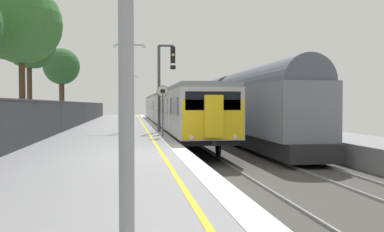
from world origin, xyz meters
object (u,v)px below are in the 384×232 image
object	(u,v)px
speed_limit_sign	(163,104)
background_tree_right	(61,68)
commuter_train_at_platform	(169,109)
signal_gantry	(163,78)
platform_lamp_mid	(130,79)
background_tree_left	(31,44)
background_tree_back	(17,26)
platform_lamp_far	(130,93)
freight_train_adjacent_track	(232,105)

from	to	relation	value
speed_limit_sign	background_tree_right	xyz separation A→B (m)	(-7.38, 14.95, 3.05)
commuter_train_at_platform	signal_gantry	xyz separation A→B (m)	(-1.48, -11.79, 2.03)
speed_limit_sign	background_tree_right	size ratio (longest dim) A/B	0.41
speed_limit_sign	commuter_train_at_platform	bearing A→B (deg)	83.41
platform_lamp_mid	background_tree_left	size ratio (longest dim) A/B	0.75
commuter_train_at_platform	background_tree_back	distance (m)	19.07
commuter_train_at_platform	platform_lamp_far	bearing A→B (deg)	107.40
commuter_train_at_platform	speed_limit_sign	distance (m)	16.08
platform_lamp_mid	background_tree_back	distance (m)	7.82
commuter_train_at_platform	platform_lamp_mid	size ratio (longest dim) A/B	7.35
freight_train_adjacent_track	platform_lamp_mid	world-z (taller)	platform_lamp_mid
commuter_train_at_platform	platform_lamp_far	world-z (taller)	platform_lamp_far
freight_train_adjacent_track	speed_limit_sign	size ratio (longest dim) A/B	10.80
freight_train_adjacent_track	commuter_train_at_platform	bearing A→B (deg)	119.87
platform_lamp_far	background_tree_right	distance (m)	13.61
platform_lamp_far	background_tree_left	size ratio (longest dim) A/B	0.69
speed_limit_sign	platform_lamp_far	xyz separation A→B (m)	(-1.67, 27.18, 1.33)
background_tree_right	background_tree_left	bearing A→B (deg)	-93.30
commuter_train_at_platform	platform_lamp_far	size ratio (longest dim) A/B	7.96
signal_gantry	platform_lamp_far	world-z (taller)	signal_gantry
freight_train_adjacent_track	background_tree_right	xyz separation A→B (m)	(-13.23, 5.95, 3.11)
platform_lamp_far	background_tree_back	size ratio (longest dim) A/B	0.68
speed_limit_sign	background_tree_left	world-z (taller)	background_tree_left
platform_lamp_mid	commuter_train_at_platform	bearing A→B (deg)	72.33
platform_lamp_far	background_tree_back	distance (m)	28.26
signal_gantry	background_tree_left	bearing A→B (deg)	164.21
speed_limit_sign	background_tree_left	distance (m)	10.89
commuter_train_at_platform	signal_gantry	world-z (taller)	signal_gantry
freight_train_adjacent_track	background_tree_left	distance (m)	14.47
freight_train_adjacent_track	background_tree_back	world-z (taller)	background_tree_back
signal_gantry	speed_limit_sign	bearing A→B (deg)	-94.95
platform_lamp_mid	platform_lamp_far	size ratio (longest dim) A/B	1.08
background_tree_right	commuter_train_at_platform	bearing A→B (deg)	6.30
speed_limit_sign	platform_lamp_far	world-z (taller)	platform_lamp_far
speed_limit_sign	background_tree_left	bearing A→B (deg)	140.44
platform_lamp_mid	background_tree_back	xyz separation A→B (m)	(-5.20, -5.43, 2.14)
freight_train_adjacent_track	signal_gantry	distance (m)	7.50
background_tree_right	freight_train_adjacent_track	bearing A→B (deg)	-24.22
commuter_train_at_platform	background_tree_left	distance (m)	14.21
commuter_train_at_platform	background_tree_back	world-z (taller)	background_tree_back
signal_gantry	platform_lamp_far	bearing A→B (deg)	95.04
platform_lamp_mid	background_tree_left	xyz separation A→B (m)	(-6.20, 1.56, 2.25)
signal_gantry	platform_lamp_far	size ratio (longest dim) A/B	1.05
freight_train_adjacent_track	platform_lamp_far	world-z (taller)	platform_lamp_far
background_tree_back	commuter_train_at_platform	bearing A→B (deg)	62.12
speed_limit_sign	platform_lamp_far	distance (m)	27.27
freight_train_adjacent_track	speed_limit_sign	world-z (taller)	freight_train_adjacent_track
speed_limit_sign	background_tree_back	distance (m)	7.81
commuter_train_at_platform	speed_limit_sign	world-z (taller)	commuter_train_at_platform
signal_gantry	background_tree_left	world-z (taller)	background_tree_left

